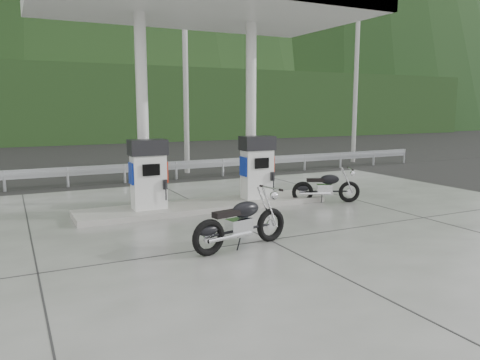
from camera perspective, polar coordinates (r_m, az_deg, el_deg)
name	(u,v)px	position (r m, az deg, el deg)	size (l,w,h in m)	color
ground	(248,230)	(10.80, 0.94, -6.10)	(160.00, 160.00, 0.00)	black
forecourt_apron	(248,229)	(10.79, 0.94, -6.05)	(18.00, 14.00, 0.02)	slate
pump_island	(206,206)	(12.98, -4.14, -3.12)	(7.00, 1.40, 0.15)	#9A978F
gas_pump_left	(148,174)	(12.31, -11.10, 0.68)	(0.95, 0.55, 1.80)	silver
gas_pump_right	(257,167)	(13.50, 2.11, 1.56)	(0.95, 0.55, 1.80)	silver
canopy_column_left	(142,112)	(12.57, -11.81, 8.15)	(0.30, 0.30, 5.00)	white
canopy_column_right	(251,111)	(13.74, 1.34, 8.38)	(0.30, 0.30, 5.00)	white
canopy_roof	(204,6)	(12.96, -4.42, 20.34)	(8.50, 5.00, 0.40)	white
guardrail	(151,163)	(18.03, -10.83, 2.10)	(26.00, 0.16, 1.42)	#A1A5A9
road	(130,170)	(21.49, -13.30, 1.20)	(60.00, 7.00, 0.01)	black
utility_pole_b	(186,78)	(19.99, -6.65, 12.30)	(0.22, 0.22, 8.00)	#9A9A95
utility_pole_c	(356,83)	(24.56, 13.94, 11.46)	(0.22, 0.22, 8.00)	#9A9A95
tree_band	(73,104)	(39.55, -19.70, 8.68)	(80.00, 6.00, 6.00)	black
forested_hills	(46,128)	(69.48, -22.58, 5.92)	(100.00, 40.00, 140.00)	black
motorcycle_left	(241,223)	(9.27, 0.14, -5.30)	(2.12, 0.67, 1.00)	black
motorcycle_right	(326,187)	(13.92, 10.45, -0.89)	(1.87, 0.59, 0.89)	black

